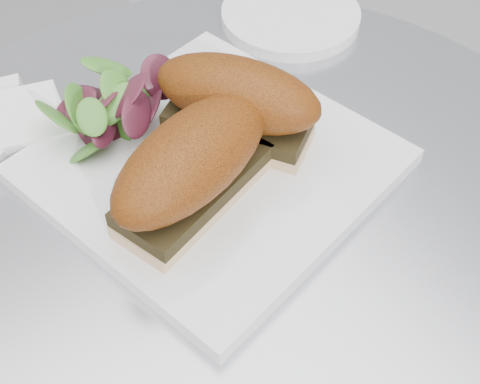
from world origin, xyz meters
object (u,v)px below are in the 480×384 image
(sandwich_right, at_px, (238,101))
(saucer, at_px, (291,16))
(plate, at_px, (212,165))
(sandwich_left, at_px, (193,165))

(sandwich_right, relative_size, saucer, 1.04)
(sandwich_right, height_order, saucer, sandwich_right)
(sandwich_right, bearing_deg, plate, -107.25)
(sandwich_left, distance_m, sandwich_right, 0.08)
(plate, relative_size, saucer, 1.73)
(plate, distance_m, sandwich_right, 0.06)
(sandwich_left, bearing_deg, plate, 22.67)
(plate, xyz_separation_m, sandwich_left, (-0.04, -0.03, 0.05))
(saucer, bearing_deg, sandwich_right, -139.89)
(plate, height_order, saucer, plate)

